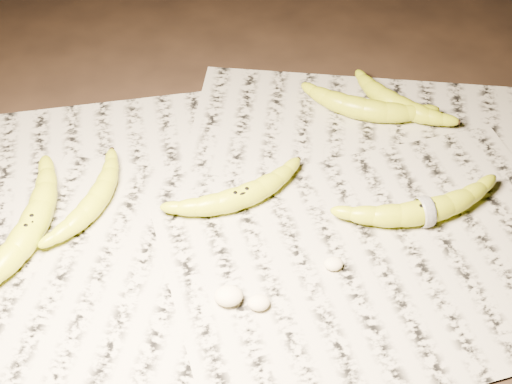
{
  "coord_description": "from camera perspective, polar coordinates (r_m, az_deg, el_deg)",
  "views": [
    {
      "loc": [
        -0.03,
        -0.62,
        0.75
      ],
      "look_at": [
        0.01,
        0.04,
        0.05
      ],
      "focal_mm": 50.0,
      "sensor_mm": 36.0,
      "label": 1
    }
  ],
  "objects": [
    {
      "name": "banana_left_a",
      "position": [
        1.0,
        -17.65,
        -2.73
      ],
      "size": [
        0.13,
        0.24,
        0.04
      ],
      "primitive_type": null,
      "rotation": [
        0.0,
        0.0,
        1.27
      ],
      "color": "yellow",
      "rests_on": "newspaper_patch"
    },
    {
      "name": "flesh_chunk_c",
      "position": [
        0.94,
        6.24,
        -5.58
      ],
      "size": [
        0.03,
        0.02,
        0.01
      ],
      "primitive_type": "ellipsoid",
      "color": "beige",
      "rests_on": "newspaper_patch"
    },
    {
      "name": "ground",
      "position": [
        0.98,
        -0.62,
        -3.7
      ],
      "size": [
        3.0,
        3.0,
        0.0
      ],
      "primitive_type": "plane",
      "color": "black",
      "rests_on": "ground"
    },
    {
      "name": "newspaper_patch",
      "position": [
        0.99,
        1.23,
        -2.06
      ],
      "size": [
        0.9,
        0.7,
        0.01
      ],
      "primitive_type": "cube",
      "color": "#A9A591",
      "rests_on": "ground"
    },
    {
      "name": "banana_left_b",
      "position": [
        1.02,
        -12.75,
        -0.56
      ],
      "size": [
        0.12,
        0.17,
        0.03
      ],
      "primitive_type": null,
      "rotation": [
        0.0,
        0.0,
        1.13
      ],
      "color": "yellow",
      "rests_on": "newspaper_patch"
    },
    {
      "name": "banana_taped",
      "position": [
        1.0,
        13.36,
        -1.4
      ],
      "size": [
        0.22,
        0.1,
        0.04
      ],
      "primitive_type": null,
      "rotation": [
        0.0,
        0.0,
        0.19
      ],
      "color": "yellow",
      "rests_on": "newspaper_patch"
    },
    {
      "name": "banana_center",
      "position": [
        0.99,
        -1.25,
        -0.28
      ],
      "size": [
        0.19,
        0.12,
        0.03
      ],
      "primitive_type": null,
      "rotation": [
        0.0,
        0.0,
        0.38
      ],
      "color": "yellow",
      "rests_on": "newspaper_patch"
    },
    {
      "name": "measuring_tape",
      "position": [
        1.0,
        13.36,
        -1.4
      ],
      "size": [
        0.01,
        0.05,
        0.05
      ],
      "primitive_type": "torus",
      "rotation": [
        0.0,
        1.57,
        0.19
      ],
      "color": "white",
      "rests_on": "newspaper_patch"
    },
    {
      "name": "flesh_chunk_a",
      "position": [
        0.9,
        -2.23,
        -8.15
      ],
      "size": [
        0.04,
        0.03,
        0.02
      ],
      "primitive_type": "ellipsoid",
      "color": "beige",
      "rests_on": "newspaper_patch"
    },
    {
      "name": "banana_upper_b",
      "position": [
        1.16,
        11.11,
        7.08
      ],
      "size": [
        0.15,
        0.15,
        0.03
      ],
      "primitive_type": null,
      "rotation": [
        0.0,
        0.0,
        -0.81
      ],
      "color": "yellow",
      "rests_on": "newspaper_patch"
    },
    {
      "name": "flesh_chunk_b",
      "position": [
        0.89,
        0.23,
        -8.7
      ],
      "size": [
        0.03,
        0.02,
        0.02
      ],
      "primitive_type": "ellipsoid",
      "color": "beige",
      "rests_on": "newspaper_patch"
    },
    {
      "name": "banana_upper_a",
      "position": [
        1.14,
        8.71,
        6.7
      ],
      "size": [
        0.19,
        0.12,
        0.04
      ],
      "primitive_type": null,
      "rotation": [
        0.0,
        0.0,
        -0.37
      ],
      "color": "yellow",
      "rests_on": "newspaper_patch"
    }
  ]
}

